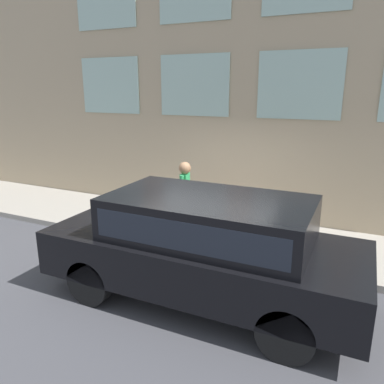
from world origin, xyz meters
name	(u,v)px	position (x,y,z in m)	size (l,w,h in m)	color
ground_plane	(201,257)	(0.00, 0.00, 0.00)	(80.00, 80.00, 0.00)	#47474C
sidewalk	(222,234)	(1.15, 0.00, 0.06)	(2.31, 60.00, 0.13)	#A8A093
building_facade	(248,18)	(2.46, 0.00, 4.57)	(0.33, 40.00, 9.15)	tan
fire_hydrant	(199,220)	(0.61, 0.32, 0.52)	(0.28, 0.41, 0.76)	red
person	(185,191)	(0.67, 0.67, 1.06)	(0.37, 0.25, 1.55)	navy
parked_truck_black_near	(204,242)	(-1.34, -0.63, 0.94)	(1.80, 4.64, 1.64)	black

